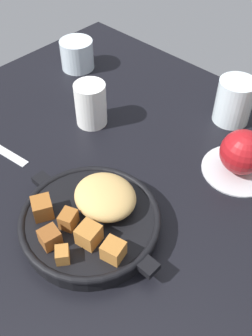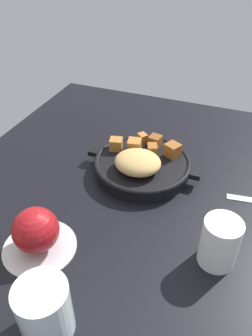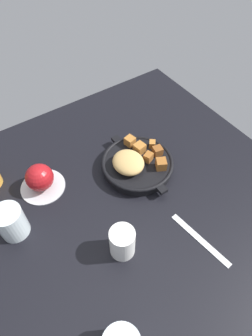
{
  "view_description": "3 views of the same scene",
  "coord_description": "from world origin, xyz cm",
  "px_view_note": "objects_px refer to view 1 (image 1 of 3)",
  "views": [
    {
      "loc": [
        33.97,
        -27.71,
        50.72
      ],
      "look_at": [
        3.03,
        5.04,
        4.05
      ],
      "focal_mm": 41.34,
      "sensor_mm": 36.0,
      "label": 1
    },
    {
      "loc": [
        -12.25,
        50.77,
        46.37
      ],
      "look_at": [
        6.48,
        2.33,
        6.69
      ],
      "focal_mm": 35.05,
      "sensor_mm": 36.0,
      "label": 2
    },
    {
      "loc": [
        -39.02,
        28.71,
        69.77
      ],
      "look_at": [
        5.55,
        -1.48,
        3.17
      ],
      "focal_mm": 30.95,
      "sensor_mm": 36.0,
      "label": 3
    }
  ],
  "objects_px": {
    "water_glass_short": "(77,55)",
    "white_creamer_pitcher": "(91,104)",
    "cast_iron_skillet": "(92,219)",
    "red_apple": "(243,152)",
    "water_glass_tall": "(234,101)"
  },
  "relations": [
    {
      "from": "water_glass_short",
      "to": "white_creamer_pitcher",
      "type": "xyz_separation_m",
      "value": [
        0.18,
        -0.12,
        0.01
      ]
    },
    {
      "from": "water_glass_short",
      "to": "white_creamer_pitcher",
      "type": "bearing_deg",
      "value": -34.11
    },
    {
      "from": "white_creamer_pitcher",
      "to": "cast_iron_skillet",
      "type": "bearing_deg",
      "value": -42.98
    },
    {
      "from": "water_glass_short",
      "to": "white_creamer_pitcher",
      "type": "height_order",
      "value": "white_creamer_pitcher"
    },
    {
      "from": "cast_iron_skillet",
      "to": "red_apple",
      "type": "bearing_deg",
      "value": 69.88
    },
    {
      "from": "water_glass_tall",
      "to": "water_glass_short",
      "type": "bearing_deg",
      "value": -167.73
    },
    {
      "from": "cast_iron_skillet",
      "to": "red_apple",
      "type": "relative_size",
      "value": 3.29
    },
    {
      "from": "white_creamer_pitcher",
      "to": "water_glass_tall",
      "type": "xyz_separation_m",
      "value": [
        0.2,
        0.2,
        0.0
      ]
    },
    {
      "from": "red_apple",
      "to": "white_creamer_pitcher",
      "type": "bearing_deg",
      "value": -163.65
    },
    {
      "from": "white_creamer_pitcher",
      "to": "water_glass_short",
      "type": "bearing_deg",
      "value": 145.89
    },
    {
      "from": "white_creamer_pitcher",
      "to": "red_apple",
      "type": "bearing_deg",
      "value": 16.35
    },
    {
      "from": "red_apple",
      "to": "water_glass_short",
      "type": "distance_m",
      "value": 0.47
    },
    {
      "from": "red_apple",
      "to": "water_glass_short",
      "type": "bearing_deg",
      "value": 175.86
    },
    {
      "from": "red_apple",
      "to": "white_creamer_pitcher",
      "type": "distance_m",
      "value": 0.31
    },
    {
      "from": "water_glass_short",
      "to": "red_apple",
      "type": "bearing_deg",
      "value": -4.14
    }
  ]
}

